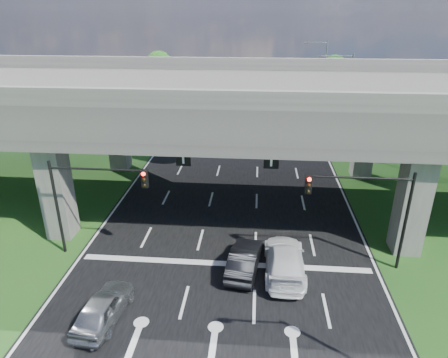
# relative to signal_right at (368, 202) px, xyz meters

# --- Properties ---
(ground) EXTENTS (160.00, 160.00, 0.00)m
(ground) POSITION_rel_signal_right_xyz_m (-7.82, -3.94, -4.19)
(ground) COLOR #194215
(ground) RESTS_ON ground
(road) EXTENTS (18.00, 120.00, 0.03)m
(road) POSITION_rel_signal_right_xyz_m (-7.82, 6.06, -4.17)
(road) COLOR black
(road) RESTS_ON ground
(overpass) EXTENTS (80.00, 15.00, 10.00)m
(overpass) POSITION_rel_signal_right_xyz_m (-7.82, 8.06, 3.73)
(overpass) COLOR #383633
(overpass) RESTS_ON ground
(warehouse) EXTENTS (20.00, 10.00, 4.00)m
(warehouse) POSITION_rel_signal_right_xyz_m (-33.82, 31.06, -2.19)
(warehouse) COLOR #9E9E99
(warehouse) RESTS_ON ground
(signal_right) EXTENTS (5.76, 0.54, 6.00)m
(signal_right) POSITION_rel_signal_right_xyz_m (0.00, 0.00, 0.00)
(signal_right) COLOR black
(signal_right) RESTS_ON ground
(signal_left) EXTENTS (5.76, 0.54, 6.00)m
(signal_left) POSITION_rel_signal_right_xyz_m (-15.65, 0.00, 0.00)
(signal_left) COLOR black
(signal_left) RESTS_ON ground
(streetlight_far) EXTENTS (3.38, 0.25, 10.00)m
(streetlight_far) POSITION_rel_signal_right_xyz_m (2.27, 20.06, 1.66)
(streetlight_far) COLOR gray
(streetlight_far) RESTS_ON ground
(streetlight_beyond) EXTENTS (3.38, 0.25, 10.00)m
(streetlight_beyond) POSITION_rel_signal_right_xyz_m (2.27, 36.06, 1.66)
(streetlight_beyond) COLOR gray
(streetlight_beyond) RESTS_ON ground
(tree_left_near) EXTENTS (4.50, 4.50, 7.80)m
(tree_left_near) POSITION_rel_signal_right_xyz_m (-21.78, 22.06, 0.63)
(tree_left_near) COLOR black
(tree_left_near) RESTS_ON ground
(tree_left_mid) EXTENTS (3.91, 3.90, 6.76)m
(tree_left_mid) POSITION_rel_signal_right_xyz_m (-24.78, 30.06, -0.01)
(tree_left_mid) COLOR black
(tree_left_mid) RESTS_ON ground
(tree_left_far) EXTENTS (4.80, 4.80, 8.32)m
(tree_left_far) POSITION_rel_signal_right_xyz_m (-20.78, 38.06, 0.95)
(tree_left_far) COLOR black
(tree_left_far) RESTS_ON ground
(tree_right_near) EXTENTS (4.20, 4.20, 7.28)m
(tree_right_near) POSITION_rel_signal_right_xyz_m (5.22, 24.06, 0.31)
(tree_right_near) COLOR black
(tree_right_near) RESTS_ON ground
(tree_right_mid) EXTENTS (3.91, 3.90, 6.76)m
(tree_right_mid) POSITION_rel_signal_right_xyz_m (8.22, 32.06, -0.01)
(tree_right_mid) COLOR black
(tree_right_mid) RESTS_ON ground
(tree_right_far) EXTENTS (4.50, 4.50, 7.80)m
(tree_right_far) POSITION_rel_signal_right_xyz_m (4.22, 40.06, 0.63)
(tree_right_far) COLOR black
(tree_right_far) RESTS_ON ground
(car_silver) EXTENTS (2.16, 4.44, 1.46)m
(car_silver) POSITION_rel_signal_right_xyz_m (-13.22, -5.50, -3.43)
(car_silver) COLOR #9FA2A6
(car_silver) RESTS_ON road
(car_dark) EXTENTS (2.10, 4.57, 1.45)m
(car_dark) POSITION_rel_signal_right_xyz_m (-6.65, -0.94, -3.43)
(car_dark) COLOR black
(car_dark) RESTS_ON road
(car_white) EXTENTS (2.25, 5.49, 1.59)m
(car_white) POSITION_rel_signal_right_xyz_m (-4.38, -0.94, -3.36)
(car_white) COLOR white
(car_white) RESTS_ON road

